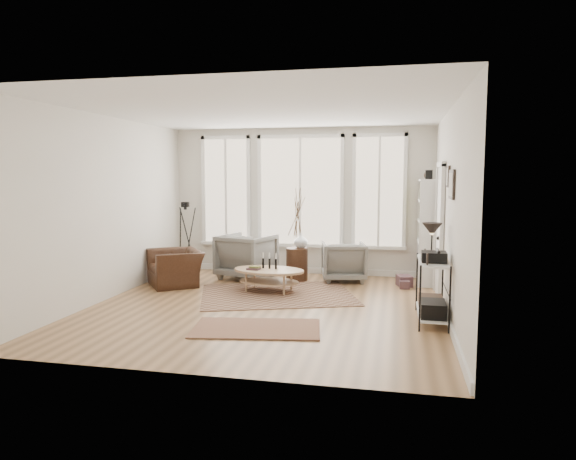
% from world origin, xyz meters
% --- Properties ---
extents(room, '(5.50, 5.54, 2.90)m').
position_xyz_m(room, '(0.02, 0.03, 1.43)').
color(room, '#A57A4F').
rests_on(room, ground).
extents(bay_window, '(4.14, 0.12, 2.24)m').
position_xyz_m(bay_window, '(0.00, 2.71, 1.61)').
color(bay_window, '#D5B586').
rests_on(bay_window, ground).
extents(door, '(0.09, 1.06, 2.22)m').
position_xyz_m(door, '(2.57, 1.15, 1.12)').
color(door, silver).
rests_on(door, ground).
extents(bookcase, '(0.31, 0.85, 2.06)m').
position_xyz_m(bookcase, '(2.44, 2.23, 0.96)').
color(bookcase, white).
rests_on(bookcase, ground).
extents(low_shelf, '(0.38, 1.08, 1.30)m').
position_xyz_m(low_shelf, '(2.38, -0.30, 0.51)').
color(low_shelf, white).
rests_on(low_shelf, ground).
extents(wall_art, '(0.04, 0.88, 0.44)m').
position_xyz_m(wall_art, '(2.58, -0.27, 1.88)').
color(wall_art, black).
rests_on(wall_art, ground).
extents(rug_main, '(2.93, 2.56, 0.01)m').
position_xyz_m(rug_main, '(-0.01, 0.75, 0.01)').
color(rug_main, brown).
rests_on(rug_main, ground).
extents(rug_runner, '(1.74, 1.14, 0.01)m').
position_xyz_m(rug_runner, '(0.16, -1.15, 0.01)').
color(rug_runner, brown).
rests_on(rug_runner, ground).
extents(coffee_table, '(1.30, 0.91, 0.56)m').
position_xyz_m(coffee_table, '(-0.22, 0.96, 0.30)').
color(coffee_table, tan).
rests_on(coffee_table, ground).
extents(armchair_left, '(1.15, 1.17, 0.86)m').
position_xyz_m(armchair_left, '(-0.90, 1.98, 0.43)').
color(armchair_left, slate).
rests_on(armchair_left, ground).
extents(armchair_right, '(0.93, 0.95, 0.73)m').
position_xyz_m(armchair_right, '(0.94, 2.12, 0.37)').
color(armchair_right, slate).
rests_on(armchair_right, ground).
extents(side_table, '(0.41, 0.41, 1.71)m').
position_xyz_m(side_table, '(0.07, 2.01, 0.82)').
color(side_table, '#392216').
rests_on(side_table, ground).
extents(vase, '(0.32, 0.32, 0.28)m').
position_xyz_m(vase, '(0.13, 2.07, 0.75)').
color(vase, silver).
rests_on(vase, side_table).
extents(accent_chair, '(1.29, 1.26, 0.63)m').
position_xyz_m(accent_chair, '(-1.98, 1.13, 0.32)').
color(accent_chair, '#392216').
rests_on(accent_chair, ground).
extents(tripod_camera, '(0.51, 0.51, 1.44)m').
position_xyz_m(tripod_camera, '(-2.25, 2.24, 0.66)').
color(tripod_camera, black).
rests_on(tripod_camera, ground).
extents(book_stack_near, '(0.31, 0.35, 0.19)m').
position_xyz_m(book_stack_near, '(2.05, 1.88, 0.10)').
color(book_stack_near, brown).
rests_on(book_stack_near, ground).
extents(book_stack_far, '(0.18, 0.22, 0.14)m').
position_xyz_m(book_stack_far, '(2.05, 1.70, 0.07)').
color(book_stack_far, brown).
rests_on(book_stack_far, ground).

